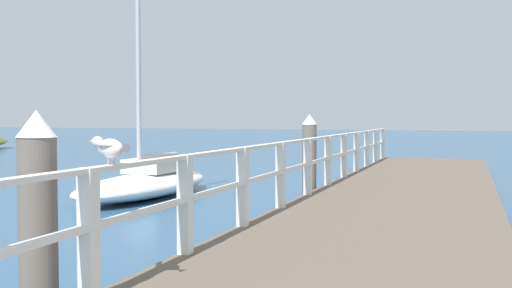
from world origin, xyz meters
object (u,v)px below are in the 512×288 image
object	(u,v)px
boat_1	(147,181)
dock_piling_far	(309,159)
dock_piling_near	(38,229)
seagull_background	(110,147)

from	to	relation	value
boat_1	dock_piling_far	bearing A→B (deg)	-174.65
dock_piling_near	dock_piling_far	xyz separation A→B (m)	(0.00, 7.90, 0.00)
seagull_background	boat_1	distance (m)	8.38
seagull_background	boat_1	xyz separation A→B (m)	(-3.90, 7.33, -1.15)
dock_piling_far	seagull_background	distance (m)	7.57
dock_piling_far	dock_piling_near	bearing A→B (deg)	-90.00
dock_piling_far	seagull_background	xyz separation A→B (m)	(0.37, -7.53, 0.59)
dock_piling_far	boat_1	world-z (taller)	boat_1
dock_piling_near	boat_1	bearing A→B (deg)	114.63
dock_piling_near	seagull_background	bearing A→B (deg)	44.91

